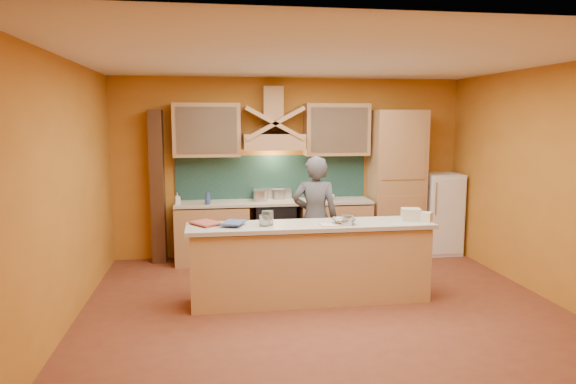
{
  "coord_description": "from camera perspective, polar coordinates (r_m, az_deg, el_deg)",
  "views": [
    {
      "loc": [
        -1.25,
        -5.51,
        2.16
      ],
      "look_at": [
        -0.28,
        0.9,
        1.24
      ],
      "focal_mm": 32.0,
      "sensor_mm": 36.0,
      "label": 1
    }
  ],
  "objects": [
    {
      "name": "floor",
      "position": [
        6.05,
        4.01,
        -12.85
      ],
      "size": [
        5.5,
        5.0,
        0.01
      ],
      "primitive_type": "cube",
      "color": "brown",
      "rests_on": "ground"
    },
    {
      "name": "ceiling",
      "position": [
        5.69,
        4.3,
        14.52
      ],
      "size": [
        5.5,
        5.0,
        0.01
      ],
      "primitive_type": "cube",
      "color": "white",
      "rests_on": "wall_back"
    },
    {
      "name": "wall_back",
      "position": [
        8.14,
        0.27,
        2.73
      ],
      "size": [
        5.5,
        0.02,
        2.8
      ],
      "primitive_type": "cube",
      "color": "#BD7524",
      "rests_on": "floor"
    },
    {
      "name": "wall_front",
      "position": [
        3.35,
        13.65,
        -5.28
      ],
      "size": [
        5.5,
        0.02,
        2.8
      ],
      "primitive_type": "cube",
      "color": "#BD7524",
      "rests_on": "floor"
    },
    {
      "name": "wall_left",
      "position": [
        5.76,
        -23.59,
        -0.18
      ],
      "size": [
        0.02,
        5.0,
        2.8
      ],
      "primitive_type": "cube",
      "color": "#BD7524",
      "rests_on": "floor"
    },
    {
      "name": "wall_right",
      "position": [
        6.85,
        27.2,
        0.82
      ],
      "size": [
        0.02,
        5.0,
        2.8
      ],
      "primitive_type": "cube",
      "color": "#BD7524",
      "rests_on": "floor"
    },
    {
      "name": "base_cabinet_left",
      "position": [
        7.9,
        -8.41,
        -4.65
      ],
      "size": [
        1.1,
        0.6,
        0.86
      ],
      "primitive_type": "cube",
      "color": "#B38152",
      "rests_on": "floor"
    },
    {
      "name": "base_cabinet_right",
      "position": [
        8.13,
        5.14,
        -4.24
      ],
      "size": [
        1.1,
        0.6,
        0.86
      ],
      "primitive_type": "cube",
      "color": "#B38152",
      "rests_on": "floor"
    },
    {
      "name": "counter_top",
      "position": [
        7.87,
        -1.55,
        -1.13
      ],
      "size": [
        3.0,
        0.62,
        0.04
      ],
      "primitive_type": "cube",
      "color": "#BEB5A1",
      "rests_on": "base_cabinet_left"
    },
    {
      "name": "stove",
      "position": [
        7.96,
        -1.54,
        -4.33
      ],
      "size": [
        0.6,
        0.58,
        0.9
      ],
      "primitive_type": "cube",
      "color": "black",
      "rests_on": "floor"
    },
    {
      "name": "backsplash",
      "position": [
        8.1,
        -1.81,
        1.63
      ],
      "size": [
        3.0,
        0.03,
        0.7
      ],
      "primitive_type": "cube",
      "color": "#1A3933",
      "rests_on": "wall_back"
    },
    {
      "name": "range_hood",
      "position": [
        7.83,
        -1.62,
        5.59
      ],
      "size": [
        0.92,
        0.5,
        0.24
      ],
      "primitive_type": "cube",
      "color": "#B38152",
      "rests_on": "wall_back"
    },
    {
      "name": "hood_chimney",
      "position": [
        7.92,
        -1.73,
        9.82
      ],
      "size": [
        0.3,
        0.3,
        0.5
      ],
      "primitive_type": "cube",
      "color": "#B38152",
      "rests_on": "wall_back"
    },
    {
      "name": "upper_cabinet_left",
      "position": [
        7.84,
        -9.02,
        6.81
      ],
      "size": [
        1.0,
        0.35,
        0.8
      ],
      "primitive_type": "cube",
      "color": "#B38152",
      "rests_on": "wall_back"
    },
    {
      "name": "upper_cabinet_right",
      "position": [
        8.08,
        5.42,
        6.91
      ],
      "size": [
        1.0,
        0.35,
        0.8
      ],
      "primitive_type": "cube",
      "color": "#B38152",
      "rests_on": "wall_back"
    },
    {
      "name": "pantry_column",
      "position": [
        8.3,
        11.92,
        0.92
      ],
      "size": [
        0.8,
        0.6,
        2.3
      ],
      "primitive_type": "cube",
      "color": "#B38152",
      "rests_on": "floor"
    },
    {
      "name": "fridge",
      "position": [
        8.67,
        16.48,
        -2.29
      ],
      "size": [
        0.58,
        0.6,
        1.3
      ],
      "primitive_type": "cube",
      "color": "white",
      "rests_on": "floor"
    },
    {
      "name": "trim_column_left",
      "position": [
        7.97,
        -14.29,
        0.55
      ],
      "size": [
        0.2,
        0.3,
        2.3
      ],
      "primitive_type": "cube",
      "color": "#472816",
      "rests_on": "floor"
    },
    {
      "name": "island_body",
      "position": [
        6.17,
        2.53,
        -8.12
      ],
      "size": [
        2.8,
        0.55,
        0.88
      ],
      "primitive_type": "cube",
      "color": "tan",
      "rests_on": "floor"
    },
    {
      "name": "island_top",
      "position": [
        6.05,
        2.55,
        -3.75
      ],
      "size": [
        2.9,
        0.62,
        0.05
      ],
      "primitive_type": "cube",
      "color": "#BEB5A1",
      "rests_on": "island_body"
    },
    {
      "name": "person",
      "position": [
        6.9,
        3.03,
        -2.94
      ],
      "size": [
        0.69,
        0.53,
        1.68
      ],
      "primitive_type": "imported",
      "rotation": [
        0.0,
        0.0,
        2.91
      ],
      "color": "#4C4C51",
      "rests_on": "floor"
    },
    {
      "name": "pot_large",
      "position": [
        7.87,
        -3.04,
        -0.51
      ],
      "size": [
        0.27,
        0.27,
        0.17
      ],
      "primitive_type": "cylinder",
      "rotation": [
        0.0,
        0.0,
        -0.27
      ],
      "color": "silver",
      "rests_on": "stove"
    },
    {
      "name": "pot_small",
      "position": [
        8.05,
        -1.07,
        -0.37
      ],
      "size": [
        0.24,
        0.24,
        0.15
      ],
      "primitive_type": "cylinder",
      "rotation": [
        0.0,
        0.0,
        -0.16
      ],
      "color": "#B1B1B8",
      "rests_on": "stove"
    },
    {
      "name": "soap_bottle_a",
      "position": [
        7.74,
        -12.2,
        -0.69
      ],
      "size": [
        0.1,
        0.1,
        0.17
      ],
      "primitive_type": "imported",
      "rotation": [
        0.0,
        0.0,
        0.35
      ],
      "color": "beige",
      "rests_on": "counter_top"
    },
    {
      "name": "soap_bottle_b",
      "position": [
        7.62,
        -8.92,
        -0.53
      ],
      "size": [
        0.11,
        0.11,
        0.22
      ],
      "primitive_type": "imported",
      "rotation": [
        0.0,
        0.0,
        0.37
      ],
      "color": "navy",
      "rests_on": "counter_top"
    },
    {
      "name": "bowl_back",
      "position": [
        7.99,
        4.33,
        -0.6
      ],
      "size": [
        0.26,
        0.26,
        0.08
      ],
      "primitive_type": "imported",
      "rotation": [
        0.0,
        0.0,
        -0.06
      ],
      "color": "white",
      "rests_on": "counter_top"
    },
    {
      "name": "dish_rack",
      "position": [
        7.78,
        3.62,
        -0.77
      ],
      "size": [
        0.31,
        0.28,
        0.09
      ],
      "primitive_type": "cube",
      "rotation": [
        0.0,
        0.0,
        0.39
      ],
      "color": "silver",
      "rests_on": "counter_top"
    },
    {
      "name": "book_lower",
      "position": [
        5.97,
        -10.12,
        -3.62
      ],
      "size": [
        0.41,
        0.43,
        0.03
      ],
      "primitive_type": "imported",
      "rotation": [
        0.0,
        0.0,
        0.63
      ],
      "color": "#A6463B",
      "rests_on": "island_top"
    },
    {
      "name": "book_upper",
      "position": [
        5.98,
        -7.09,
        -3.37
      ],
      "size": [
        0.33,
        0.38,
        0.02
      ],
      "primitive_type": "imported",
      "rotation": [
        0.0,
        0.0,
        -0.38
      ],
      "color": "#3C5485",
      "rests_on": "island_top"
    },
    {
      "name": "jar_large",
      "position": [
        5.95,
        -2.27,
        -2.9
      ],
      "size": [
        0.17,
        0.17,
        0.16
      ],
      "primitive_type": "cylinder",
      "rotation": [
        0.0,
        0.0,
        0.3
      ],
      "color": "silver",
      "rests_on": "island_top"
    },
    {
      "name": "jar_small",
      "position": [
        5.91,
        -2.63,
        -3.17
      ],
      "size": [
        0.13,
        0.13,
        0.13
      ],
      "primitive_type": "cylinder",
      "rotation": [
        0.0,
        0.0,
        0.08
      ],
      "color": "white",
      "rests_on": "island_top"
    },
    {
      "name": "kitchen_scale",
      "position": [
        5.98,
        6.57,
        -3.21
      ],
      "size": [
        0.15,
        0.15,
        0.1
      ],
      "primitive_type": "cube",
      "rotation": [
        0.0,
        0.0,
        -0.31
      ],
      "color": "silver",
      "rests_on": "island_top"
    },
    {
      "name": "mixing_bowl",
      "position": [
        6.05,
        6.17,
        -3.24
      ],
      "size": [
        0.28,
        0.28,
        0.07
      ],
      "primitive_type": "imported",
      "rotation": [
        0.0,
        0.0,
        -0.02
      ],
      "color": "silver",
      "rests_on": "island_top"
    },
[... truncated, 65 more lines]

